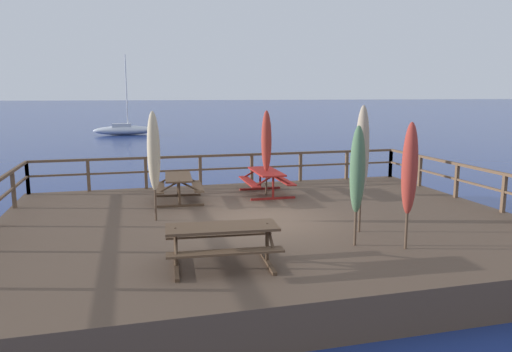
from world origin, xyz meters
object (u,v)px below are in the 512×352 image
(picnic_table_mid_centre, at_px, (178,183))
(patio_umbrella_tall_back_right, at_px, (362,152))
(patio_umbrella_short_mid, at_px, (154,152))
(patio_umbrella_short_back, at_px, (357,170))
(picnic_table_mid_right, at_px, (266,177))
(patio_umbrella_short_front, at_px, (410,169))
(patio_umbrella_tall_mid_left, at_px, (266,142))
(picnic_table_back_right, at_px, (222,236))
(sailboat_distant, at_px, (125,130))

(picnic_table_mid_centre, bearing_deg, patio_umbrella_tall_back_right, -48.92)
(patio_umbrella_short_mid, relative_size, patio_umbrella_short_back, 1.09)
(picnic_table_mid_right, height_order, patio_umbrella_short_back, patio_umbrella_short_back)
(picnic_table_mid_right, relative_size, patio_umbrella_short_mid, 0.71)
(patio_umbrella_short_mid, distance_m, patio_umbrella_short_front, 6.10)
(patio_umbrella_tall_back_right, bearing_deg, picnic_table_mid_centre, 131.08)
(picnic_table_mid_centre, height_order, patio_umbrella_short_front, patio_umbrella_short_front)
(patio_umbrella_short_back, bearing_deg, patio_umbrella_tall_back_right, 58.58)
(patio_umbrella_short_front, relative_size, patio_umbrella_short_back, 1.03)
(patio_umbrella_short_back, relative_size, patio_umbrella_tall_back_right, 0.87)
(patio_umbrella_short_mid, height_order, patio_umbrella_tall_back_right, patio_umbrella_tall_back_right)
(patio_umbrella_tall_mid_left, height_order, patio_umbrella_short_back, patio_umbrella_tall_mid_left)
(patio_umbrella_short_back, bearing_deg, picnic_table_back_right, -170.80)
(picnic_table_mid_centre, relative_size, patio_umbrella_short_back, 0.75)
(patio_umbrella_short_back, bearing_deg, patio_umbrella_short_mid, 141.72)
(picnic_table_back_right, relative_size, patio_umbrella_short_mid, 0.78)
(picnic_table_mid_right, bearing_deg, picnic_table_mid_centre, -173.76)
(patio_umbrella_tall_back_right, bearing_deg, patio_umbrella_tall_mid_left, 101.80)
(picnic_table_back_right, height_order, patio_umbrella_short_back, patio_umbrella_short_back)
(picnic_table_back_right, distance_m, patio_umbrella_short_front, 4.03)
(patio_umbrella_tall_mid_left, bearing_deg, patio_umbrella_short_mid, -146.65)
(picnic_table_mid_centre, distance_m, sailboat_distant, 34.80)
(sailboat_distant, bearing_deg, patio_umbrella_short_mid, -88.36)
(patio_umbrella_tall_mid_left, bearing_deg, picnic_table_back_right, -113.15)
(picnic_table_mid_centre, xyz_separation_m, patio_umbrella_tall_mid_left, (2.81, 0.27, 1.15))
(patio_umbrella_short_back, height_order, patio_umbrella_tall_back_right, patio_umbrella_tall_back_right)
(picnic_table_mid_right, distance_m, patio_umbrella_short_mid, 4.50)
(patio_umbrella_short_mid, xyz_separation_m, sailboat_distant, (-1.06, 36.83, -2.06))
(picnic_table_mid_centre, relative_size, patio_umbrella_tall_back_right, 0.65)
(picnic_table_back_right, xyz_separation_m, patio_umbrella_tall_mid_left, (2.56, 5.99, 1.14))
(picnic_table_back_right, xyz_separation_m, patio_umbrella_short_mid, (-1.03, 3.63, 1.20))
(patio_umbrella_short_front, bearing_deg, patio_umbrella_tall_mid_left, 102.37)
(picnic_table_mid_centre, xyz_separation_m, patio_umbrella_short_front, (4.12, -5.72, 1.12))
(patio_umbrella_tall_mid_left, distance_m, patio_umbrella_short_front, 6.13)
(picnic_table_back_right, height_order, patio_umbrella_tall_mid_left, patio_umbrella_tall_mid_left)
(patio_umbrella_tall_mid_left, bearing_deg, sailboat_distant, 97.68)
(picnic_table_mid_centre, relative_size, patio_umbrella_short_mid, 0.69)
(sailboat_distant, bearing_deg, patio_umbrella_short_back, -82.81)
(patio_umbrella_short_mid, xyz_separation_m, patio_umbrella_tall_back_right, (4.55, -2.22, 0.10))
(patio_umbrella_short_back, xyz_separation_m, sailboat_distant, (-5.04, 39.98, -1.91))
(picnic_table_mid_right, height_order, patio_umbrella_tall_back_right, patio_umbrella_tall_back_right)
(picnic_table_mid_centre, xyz_separation_m, patio_umbrella_tall_back_right, (3.77, -4.32, 1.31))
(picnic_table_mid_right, distance_m, picnic_table_mid_centre, 2.84)
(picnic_table_mid_centre, distance_m, patio_umbrella_short_back, 6.24)
(picnic_table_back_right, xyz_separation_m, sailboat_distant, (-2.09, 40.46, -0.86))
(patio_umbrella_short_mid, height_order, patio_umbrella_tall_mid_left, patio_umbrella_short_mid)
(picnic_table_mid_right, xyz_separation_m, patio_umbrella_tall_mid_left, (-0.01, -0.04, 1.14))
(patio_umbrella_tall_back_right, bearing_deg, patio_umbrella_short_front, -75.77)
(picnic_table_back_right, distance_m, patio_umbrella_short_back, 3.18)
(patio_umbrella_tall_mid_left, bearing_deg, patio_umbrella_short_back, -85.91)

